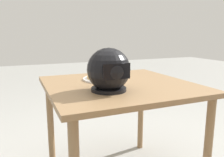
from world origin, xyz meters
TOP-DOWN VIEW (x-y plane):
  - dining_table at (0.00, 0.00)m, footprint 0.94×0.92m
  - pizza_plate at (0.04, -0.15)m, footprint 0.32×0.32m
  - pizza at (0.04, -0.16)m, footprint 0.26×0.26m
  - motorcycle_helmet at (0.14, 0.16)m, footprint 0.25×0.25m

SIDE VIEW (x-z plane):
  - dining_table at x=0.00m, z-range 0.28..1.02m
  - pizza_plate at x=0.04m, z-range 0.75..0.76m
  - pizza at x=0.04m, z-range 0.74..0.80m
  - motorcycle_helmet at x=0.14m, z-range 0.74..0.99m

